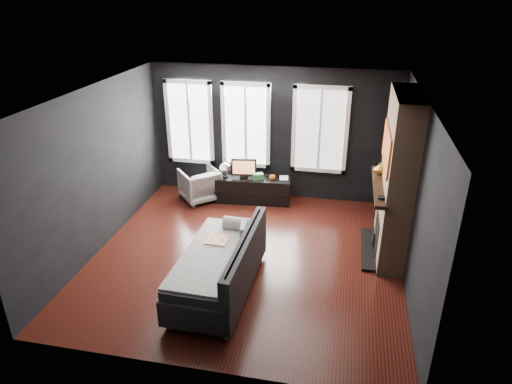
% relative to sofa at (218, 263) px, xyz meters
% --- Properties ---
extents(floor, '(5.00, 5.00, 0.00)m').
position_rel_sofa_xyz_m(floor, '(0.20, 0.96, -0.46)').
color(floor, black).
rests_on(floor, ground).
extents(ceiling, '(5.00, 5.00, 0.00)m').
position_rel_sofa_xyz_m(ceiling, '(0.20, 0.96, 2.24)').
color(ceiling, white).
rests_on(ceiling, ground).
extents(wall_back, '(5.00, 0.02, 2.70)m').
position_rel_sofa_xyz_m(wall_back, '(0.20, 3.46, 0.89)').
color(wall_back, black).
rests_on(wall_back, ground).
extents(wall_left, '(0.02, 5.00, 2.70)m').
position_rel_sofa_xyz_m(wall_left, '(-2.30, 0.96, 0.89)').
color(wall_left, black).
rests_on(wall_left, ground).
extents(wall_right, '(0.02, 5.00, 2.70)m').
position_rel_sofa_xyz_m(wall_right, '(2.70, 0.96, 0.89)').
color(wall_right, black).
rests_on(wall_right, ground).
extents(windows, '(4.00, 0.16, 1.76)m').
position_rel_sofa_xyz_m(windows, '(-0.25, 3.42, 1.92)').
color(windows, white).
rests_on(windows, wall_back).
extents(fireplace, '(0.70, 1.62, 2.70)m').
position_rel_sofa_xyz_m(fireplace, '(2.50, 1.56, 0.89)').
color(fireplace, '#93724C').
rests_on(fireplace, floor).
extents(sofa, '(1.13, 2.17, 0.92)m').
position_rel_sofa_xyz_m(sofa, '(0.00, 0.00, 0.00)').
color(sofa, black).
rests_on(sofa, floor).
extents(stripe_pillow, '(0.12, 0.35, 0.34)m').
position_rel_sofa_xyz_m(stripe_pillow, '(0.25, 0.54, 0.20)').
color(stripe_pillow, gray).
rests_on(stripe_pillow, sofa).
extents(armchair, '(0.98, 0.98, 0.74)m').
position_rel_sofa_xyz_m(armchair, '(-1.23, 2.91, -0.09)').
color(armchair, silver).
rests_on(armchair, floor).
extents(media_console, '(1.55, 0.60, 0.52)m').
position_rel_sofa_xyz_m(media_console, '(-0.12, 3.06, -0.20)').
color(media_console, black).
rests_on(media_console, floor).
extents(monitor, '(0.53, 0.19, 0.46)m').
position_rel_sofa_xyz_m(monitor, '(-0.31, 3.03, 0.29)').
color(monitor, black).
rests_on(monitor, media_console).
extents(desk_fan, '(0.27, 0.27, 0.32)m').
position_rel_sofa_xyz_m(desk_fan, '(-0.69, 2.98, 0.22)').
color(desk_fan, gray).
rests_on(desk_fan, media_console).
extents(mug, '(0.14, 0.12, 0.12)m').
position_rel_sofa_xyz_m(mug, '(0.27, 3.04, 0.12)').
color(mug, '#C56915').
rests_on(mug, media_console).
extents(book, '(0.18, 0.04, 0.24)m').
position_rel_sofa_xyz_m(book, '(0.41, 3.14, 0.18)').
color(book, '#B5A391').
rests_on(book, media_console).
extents(storage_box, '(0.25, 0.21, 0.12)m').
position_rel_sofa_xyz_m(storage_box, '(-0.02, 3.02, 0.12)').
color(storage_box, '#30753C').
rests_on(storage_box, media_console).
extents(mantel_vase, '(0.21, 0.22, 0.18)m').
position_rel_sofa_xyz_m(mantel_vase, '(2.25, 2.01, 0.86)').
color(mantel_vase, gold).
rests_on(mantel_vase, fireplace).
extents(mantel_clock, '(0.13, 0.13, 0.04)m').
position_rel_sofa_xyz_m(mantel_clock, '(2.25, 1.01, 0.79)').
color(mantel_clock, black).
rests_on(mantel_clock, fireplace).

